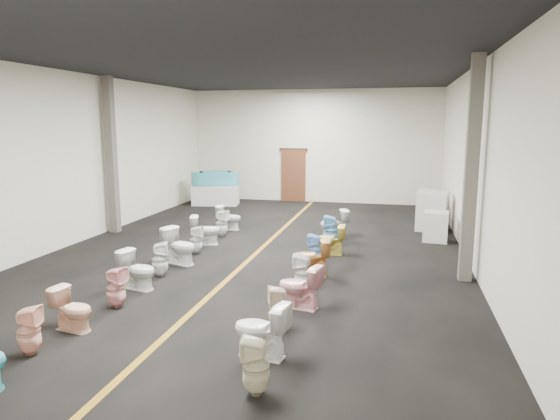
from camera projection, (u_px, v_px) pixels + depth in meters
The scene contains 37 objects.
floor at pixel (261, 249), 12.77m from camera, with size 16.00×16.00×0.00m, color black.
ceiling at pixel (260, 67), 11.99m from camera, with size 16.00×16.00×0.00m, color black.
wall_back at pixel (313, 146), 20.05m from camera, with size 10.00×10.00×0.00m, color beige.
wall_front at pixel (35, 223), 4.71m from camera, with size 10.00×10.00×0.00m, color beige.
wall_left at pixel (83, 158), 13.50m from camera, with size 16.00×16.00×0.00m, color beige.
wall_right at pixel (474, 165), 11.26m from camera, with size 16.00×16.00×0.00m, color beige.
aisle_stripe at pixel (261, 249), 12.77m from camera, with size 0.12×15.60×0.01m, color #8B6314.
back_door at pixel (293, 176), 20.38m from camera, with size 1.00×0.10×2.10m, color #562D19.
door_frame at pixel (294, 149), 20.21m from camera, with size 1.15×0.08×0.10m, color #331C11.
column_left at pixel (111, 156), 14.41m from camera, with size 0.25×0.25×4.50m, color #59544C.
column_right at pixel (471, 171), 9.87m from camera, with size 0.25×0.25×4.50m, color #59544C.
display_table at pixel (216, 195), 19.59m from camera, with size 1.76×0.88×0.78m, color silver.
bathtub at pixel (215, 178), 19.47m from camera, with size 1.77×1.11×0.55m.
appliance_crate_a at pixel (436, 226), 13.54m from camera, with size 0.63×0.63×0.82m, color silver.
appliance_crate_b at pixel (432, 211), 14.88m from camera, with size 0.84×0.84×1.16m, color silver.
appliance_crate_c at pixel (430, 212), 15.97m from camera, with size 0.67×0.67×0.76m, color silver.
appliance_crate_d at pixel (428, 202), 17.30m from camera, with size 0.64×0.64×0.92m, color silver.
toilet_left_1 at pixel (29, 331), 6.88m from camera, with size 0.32×0.32×0.70m, color #F9B59A.
toilet_left_2 at pixel (73, 309), 7.71m from camera, with size 0.38×0.67×0.68m, color beige.
toilet_left_3 at pixel (116, 288), 8.65m from camera, with size 0.33×0.34×0.73m, color pink.
toilet_left_4 at pixel (138, 270), 9.64m from camera, with size 0.43×0.75×0.76m, color white.
toilet_left_5 at pixel (160, 259), 10.41m from camera, with size 0.33×0.34×0.74m, color silver.
toilet_left_6 at pixel (180, 246), 11.36m from camera, with size 0.47×0.82×0.83m, color white.
toilet_left_7 at pixel (196, 240), 12.24m from camera, with size 0.31×0.32×0.69m, color silver.
toilet_left_8 at pixel (206, 230), 13.17m from camera, with size 0.44×0.77×0.78m, color white.
toilet_left_9 at pixel (222, 223), 14.09m from camera, with size 0.34×0.35×0.76m, color white.
toilet_left_10 at pixel (229, 218), 15.01m from camera, with size 0.41×0.72×0.74m, color white.
toilet_right_0 at pixel (256, 367), 5.86m from camera, with size 0.33×0.33×0.72m, color beige.
toilet_right_1 at pixel (261, 330), 6.82m from camera, with size 0.44×0.77×0.79m, color white.
toilet_right_2 at pixel (279, 308), 7.74m from camera, with size 0.31×0.32×0.70m, color beige.
toilet_right_3 at pixel (300, 286), 8.63m from camera, with size 0.43×0.76×0.78m, color #F6AFB6.
toilet_right_4 at pixel (303, 273), 9.50m from camera, with size 0.33×0.33×0.72m, color silver.
toilet_right_5 at pixel (311, 257), 10.44m from camera, with size 0.45×0.79×0.81m, color #D89245.
toilet_right_6 at pixel (315, 249), 11.30m from camera, with size 0.32×0.32×0.70m, color #77A9DF.
toilet_right_7 at pixel (330, 240), 12.16m from camera, with size 0.42×0.73×0.74m, color #DAC54E.
toilet_right_8 at pixel (331, 230), 13.08m from camera, with size 0.36×0.37×0.80m, color #71B4DF.
toilet_right_9 at pixel (334, 224), 13.95m from camera, with size 0.44×0.78×0.79m, color silver.
Camera 1 is at (3.31, -11.97, 3.19)m, focal length 32.00 mm.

